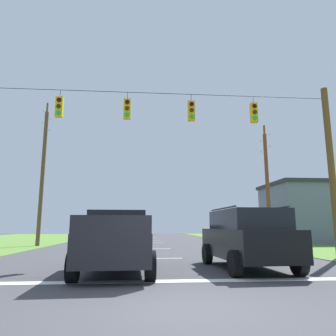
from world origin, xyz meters
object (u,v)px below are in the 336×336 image
object	(u,v)px
distant_car_crossing_white	(116,234)
roadside_store	(326,213)
utility_pole_mid_right	(267,184)
utility_pole_near_left	(43,172)
suv_black	(246,237)
pickup_truck	(116,241)
distant_car_oncoming	(257,238)
overhead_signal_span	(156,156)

from	to	relation	value
distant_car_crossing_white	roadside_store	xyz separation A→B (m)	(18.61, -0.40, 1.84)
distant_car_crossing_white	utility_pole_mid_right	bearing A→B (deg)	-20.63
utility_pole_near_left	suv_black	bearing A→B (deg)	-50.15
pickup_truck	distant_car_oncoming	size ratio (longest dim) A/B	1.27
pickup_truck	distant_car_crossing_white	bearing A→B (deg)	94.53
overhead_signal_span	suv_black	bearing A→B (deg)	-45.64
distant_car_oncoming	utility_pole_near_left	xyz separation A→B (m)	(-14.14, 6.20, 4.64)
distant_car_crossing_white	roadside_store	size ratio (longest dim) A/B	0.42
utility_pole_mid_right	utility_pole_near_left	size ratio (longest dim) A/B	0.85
utility_pole_near_left	pickup_truck	bearing A→B (deg)	-63.63
utility_pole_mid_right	roadside_store	distance (m)	8.24
suv_black	distant_car_oncoming	world-z (taller)	suv_black
utility_pole_near_left	utility_pole_mid_right	bearing A→B (deg)	-3.22
distant_car_crossing_white	pickup_truck	bearing A→B (deg)	-85.47
distant_car_crossing_white	utility_pole_near_left	xyz separation A→B (m)	(-5.37, -3.44, 4.64)
distant_car_oncoming	utility_pole_near_left	bearing A→B (deg)	156.32
overhead_signal_span	distant_car_crossing_white	xyz separation A→B (m)	(-2.77, 13.72, -3.75)
pickup_truck	roadside_store	bearing A→B (deg)	43.88
pickup_truck	utility_pole_mid_right	distance (m)	16.69
utility_pole_near_left	overhead_signal_span	bearing A→B (deg)	-51.61
distant_car_crossing_white	utility_pole_mid_right	size ratio (longest dim) A/B	0.47
distant_car_oncoming	roadside_store	xyz separation A→B (m)	(9.85, 9.24, 1.84)
roadside_store	distant_car_crossing_white	bearing A→B (deg)	178.78
roadside_store	pickup_truck	bearing A→B (deg)	-136.12
pickup_truck	distant_car_crossing_white	size ratio (longest dim) A/B	1.25
utility_pole_near_left	distant_car_oncoming	bearing A→B (deg)	-23.68
overhead_signal_span	suv_black	xyz separation A→B (m)	(2.98, -3.05, -3.48)
utility_pole_mid_right	roadside_store	world-z (taller)	utility_pole_mid_right
overhead_signal_span	distant_car_oncoming	world-z (taller)	overhead_signal_span
suv_black	utility_pole_mid_right	distance (m)	14.17
distant_car_crossing_white	suv_black	bearing A→B (deg)	-71.06
suv_black	overhead_signal_span	bearing A→B (deg)	134.36
pickup_truck	distant_car_oncoming	world-z (taller)	pickup_truck
utility_pole_mid_right	utility_pole_near_left	bearing A→B (deg)	176.78
suv_black	distant_car_crossing_white	xyz separation A→B (m)	(-5.75, 16.77, -0.27)
utility_pole_near_left	roadside_store	xyz separation A→B (m)	(23.98, 3.04, -2.80)
pickup_truck	utility_pole_near_left	size ratio (longest dim) A/B	0.50
distant_car_oncoming	suv_black	bearing A→B (deg)	-112.87
overhead_signal_span	pickup_truck	distance (m)	5.05
distant_car_crossing_white	utility_pole_near_left	world-z (taller)	utility_pole_near_left
distant_car_oncoming	distant_car_crossing_white	bearing A→B (deg)	132.27
distant_car_crossing_white	roadside_store	bearing A→B (deg)	-1.22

